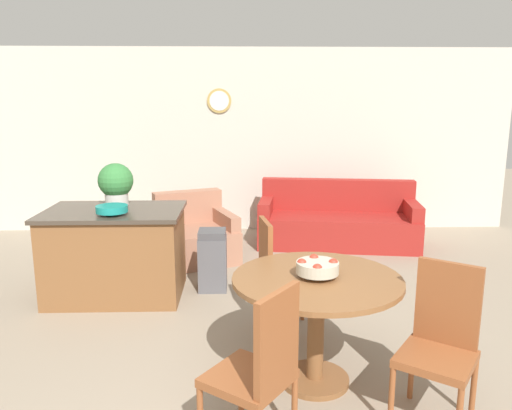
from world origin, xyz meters
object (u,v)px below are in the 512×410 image
Objects in this scene: dining_table at (316,302)px; couch at (337,223)px; teal_bowl at (112,209)px; armchair at (195,237)px; trash_bin at (213,260)px; dining_chair_near_left at (260,366)px; kitchen_island at (116,253)px; dining_chair_far_side at (278,273)px; fruit_bowl at (317,267)px; dining_chair_near_right at (441,338)px; potted_plant at (116,183)px.

dining_table is 3.53m from couch.
teal_bowl is 0.25× the size of armchair.
dining_chair_near_left is at bearing -80.90° from trash_bin.
trash_bin is (0.96, 0.14, -0.13)m from kitchen_island.
dining_table is 1.17× the size of dining_chair_far_side.
fruit_bowl is at bearing -90.54° from armchair.
trash_bin is (-0.81, 1.79, -0.29)m from dining_table.
teal_bowl is 0.13× the size of couch.
dining_table is at bearing -39.80° from teal_bowl.
kitchen_island is 0.54m from teal_bowl.
armchair is (-1.79, 3.26, -0.25)m from dining_chair_near_right.
couch reaches higher than trash_bin.
dining_chair_near_left is 0.87m from fruit_bowl.
dining_chair_near_right reaches higher than couch.
potted_plant reaches higher than dining_table.
fruit_bowl is 2.04m from trash_bin.
dining_chair_near_left is at bearing -120.40° from fruit_bowl.
potted_plant is at bearing -133.34° from dining_chair_far_side.
dining_chair_near_right reaches higher than armchair.
couch is at bearing 150.21° from dining_chair_far_side.
teal_bowl is at bearing -133.82° from couch.
kitchen_island is (-2.47, 2.06, -0.08)m from dining_chair_near_right.
dining_chair_far_side is at bearing -102.91° from couch.
dining_chair_near_right is 1.54× the size of trash_bin.
fruit_bowl is at bearing -95.22° from couch.
couch is (0.81, 3.42, -0.56)m from fruit_bowl.
fruit_bowl reaches higher than dining_table.
dining_chair_near_left is at bearing -58.42° from teal_bowl.
dining_table is at bearing -14.56° from fruit_bowl.
fruit_bowl reaches higher than kitchen_island.
dining_chair_near_right is 1.00× the size of dining_chair_far_side.
couch reaches higher than dining_table.
dining_chair_near_right is 3.33× the size of teal_bowl.
dining_chair_near_left is 1.54× the size of trash_bin.
potted_plant is at bearing -141.06° from couch.
fruit_bowl is at bearing 165.44° from dining_table.
potted_plant reaches higher than dining_chair_near_left.
dining_chair_near_right reaches higher than trash_bin.
kitchen_island is (-1.77, 1.65, -0.40)m from fruit_bowl.
dining_chair_far_side is 1.54× the size of trash_bin.
fruit_bowl is 0.45× the size of trash_bin.
potted_plant is (-1.78, 1.88, 0.27)m from fruit_bowl.
dining_chair_near_left is 2.72m from kitchen_island.
dining_chair_far_side is 0.44× the size of couch.
potted_plant reaches higher than dining_chair_far_side.
dining_chair_near_right is 0.73× the size of kitchen_island.
teal_bowl is at bearing -1.10° from dining_chair_near_right.
dining_table is at bearing -43.07° from kitchen_island.
trash_bin is at bearing 21.17° from teal_bowl.
dining_table is at bearing -65.66° from trash_bin.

